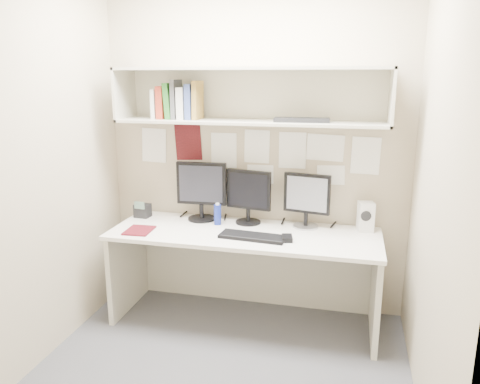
% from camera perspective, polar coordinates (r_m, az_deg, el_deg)
% --- Properties ---
extents(floor, '(2.40, 2.00, 0.01)m').
position_cam_1_polar(floor, '(3.27, -2.22, -20.72)').
color(floor, '#45454A').
rests_on(floor, ground).
extents(wall_back, '(2.40, 0.02, 2.60)m').
position_cam_1_polar(wall_back, '(3.70, 1.79, 5.28)').
color(wall_back, tan).
rests_on(wall_back, ground).
extents(wall_front, '(2.40, 0.02, 2.60)m').
position_cam_1_polar(wall_front, '(1.84, -11.08, -4.04)').
color(wall_front, tan).
rests_on(wall_front, ground).
extents(wall_left, '(0.02, 2.00, 2.60)m').
position_cam_1_polar(wall_left, '(3.28, -23.11, 3.03)').
color(wall_left, tan).
rests_on(wall_left, ground).
extents(wall_right, '(0.02, 2.00, 2.60)m').
position_cam_1_polar(wall_right, '(2.68, 23.01, 0.81)').
color(wall_right, tan).
rests_on(wall_right, ground).
extents(desk, '(2.00, 0.70, 0.73)m').
position_cam_1_polar(desk, '(3.64, 0.53, -10.26)').
color(desk, white).
rests_on(desk, floor).
extents(overhead_hutch, '(2.00, 0.38, 0.40)m').
position_cam_1_polar(overhead_hutch, '(3.52, 1.37, 11.70)').
color(overhead_hutch, beige).
rests_on(overhead_hutch, wall_back).
extents(pinned_papers, '(1.92, 0.01, 0.48)m').
position_cam_1_polar(pinned_papers, '(3.70, 1.76, 4.50)').
color(pinned_papers, white).
rests_on(pinned_papers, wall_back).
extents(monitor_left, '(0.40, 0.22, 0.47)m').
position_cam_1_polar(monitor_left, '(3.74, -4.73, 0.41)').
color(monitor_left, black).
rests_on(monitor_left, desk).
extents(monitor_center, '(0.36, 0.20, 0.42)m').
position_cam_1_polar(monitor_center, '(3.65, 1.05, -0.27)').
color(monitor_center, black).
rests_on(monitor_center, desk).
extents(monitor_right, '(0.36, 0.20, 0.42)m').
position_cam_1_polar(monitor_right, '(3.58, 8.13, -0.72)').
color(monitor_right, '#A5A5AA').
rests_on(monitor_right, desk).
extents(keyboard, '(0.49, 0.21, 0.02)m').
position_cam_1_polar(keyboard, '(3.36, 1.54, -5.46)').
color(keyboard, black).
rests_on(keyboard, desk).
extents(mouse, '(0.09, 0.13, 0.03)m').
position_cam_1_polar(mouse, '(3.33, 5.77, -5.62)').
color(mouse, black).
rests_on(mouse, desk).
extents(speaker, '(0.13, 0.13, 0.22)m').
position_cam_1_polar(speaker, '(3.61, 15.07, -2.92)').
color(speaker, silver).
rests_on(speaker, desk).
extents(blue_bottle, '(0.06, 0.06, 0.17)m').
position_cam_1_polar(blue_bottle, '(3.65, -2.75, -2.73)').
color(blue_bottle, navy).
rests_on(blue_bottle, desk).
extents(maroon_notebook, '(0.20, 0.24, 0.01)m').
position_cam_1_polar(maroon_notebook, '(3.59, -12.19, -4.60)').
color(maroon_notebook, '#520E16').
rests_on(maroon_notebook, desk).
extents(desk_phone, '(0.13, 0.12, 0.14)m').
position_cam_1_polar(desk_phone, '(3.92, -11.80, -2.21)').
color(desk_phone, black).
rests_on(desk_phone, desk).
extents(book_stack, '(0.36, 0.18, 0.29)m').
position_cam_1_polar(book_stack, '(3.64, -7.59, 10.86)').
color(book_stack, silver).
rests_on(book_stack, overhead_hutch).
extents(hutch_tray, '(0.40, 0.18, 0.03)m').
position_cam_1_polar(hutch_tray, '(3.40, 7.54, 8.70)').
color(hutch_tray, black).
rests_on(hutch_tray, overhead_hutch).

